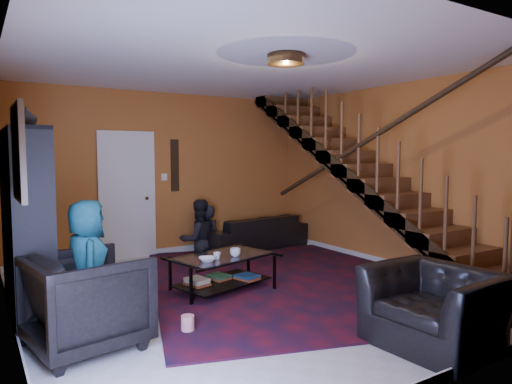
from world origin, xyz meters
The scene contains 21 objects.
floor centered at (0.00, 0.00, 0.00)m, with size 5.50×5.50×0.00m, color beige.
room centered at (-1.33, 1.33, 0.05)m, with size 5.50×5.50×5.50m.
staircase centered at (2.12, 0.00, 1.40)m, with size 0.95×5.02×3.18m.
bookshelf centered at (-2.40, 0.60, 0.96)m, with size 0.35×1.80×2.00m.
door centered at (-0.70, 2.73, 1.02)m, with size 0.82×0.05×2.05m, color silver.
framed_picture centered at (-2.57, -0.90, 1.75)m, with size 0.04×0.74×0.74m, color maroon.
wall_hanging centered at (0.15, 2.73, 1.55)m, with size 0.14×0.03×0.90m, color black.
ceiling_fixture centered at (0.00, -0.80, 2.74)m, with size 0.40×0.40×0.10m, color #3F2814.
rug centered at (0.87, 0.15, 0.01)m, with size 3.83×4.38×0.02m, color #450C17.
sofa centered at (1.50, 2.30, 0.30)m, with size 2.07×0.81×0.60m, color black.
armchair_left centered at (-2.05, -0.64, 0.43)m, with size 0.93×0.95×0.87m, color black.
armchair_right centered at (0.63, -2.25, 0.35)m, with size 1.08×0.94×0.70m, color black.
person_adult_a centered at (0.58, 2.35, 0.21)m, with size 0.48×0.31×1.31m, color black.
person_adult_b centered at (0.42, 2.35, 0.26)m, with size 0.69×0.54×1.42m, color black.
person_child centered at (-1.95, -0.19, 0.65)m, with size 0.63×0.41×1.30m, color #1C676A.
coffee_table centered at (-0.23, 0.24, 0.27)m, with size 1.36×1.00×0.46m.
cup_a centered at (-0.12, 0.10, 0.52)m, with size 0.13×0.13×0.10m, color #999999.
cup_b centered at (-0.38, 0.08, 0.51)m, with size 0.09×0.09×0.08m, color #999999.
bowl centered at (-0.54, 0.04, 0.49)m, with size 0.20×0.20×0.05m, color #999999.
vase centered at (-2.41, 0.10, 2.10)m, with size 0.18×0.18×0.19m, color #999999.
popcorn_bucket centered at (-1.15, -0.78, 0.09)m, with size 0.13×0.13×0.15m, color red.
Camera 1 is at (-2.87, -4.81, 1.73)m, focal length 32.00 mm.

